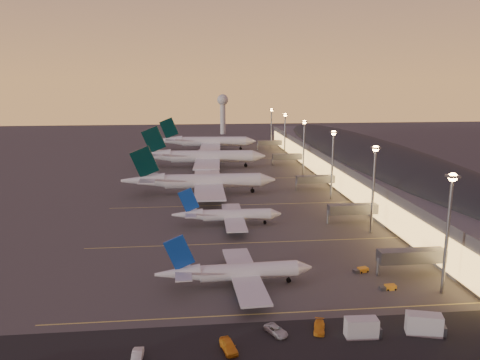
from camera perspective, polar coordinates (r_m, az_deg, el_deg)
name	(u,v)px	position (r m, az deg, el deg)	size (l,w,h in m)	color
ground	(249,237)	(134.86, 1.13, -6.94)	(700.00, 700.00, 0.00)	#413E3C
airliner_narrow_south	(235,272)	(103.33, -0.56, -11.17)	(34.47, 30.78, 12.32)	silver
airliner_narrow_north	(227,215)	(144.63, -1.56, -4.31)	(33.82, 30.11, 12.12)	silver
airliner_wide_near	(200,181)	(184.14, -4.95, -0.17)	(60.33, 54.74, 19.36)	silver
airliner_wide_mid	(200,157)	(239.87, -4.86, 2.85)	(67.19, 61.27, 21.50)	silver
airliner_wide_far	(205,142)	(299.80, -4.26, 4.69)	(65.46, 59.71, 20.94)	silver
terminal_building	(367,160)	(216.43, 15.20, 2.32)	(56.35, 255.00, 17.46)	#505055
light_masts	(315,144)	(200.12, 9.16, 4.37)	(2.20, 217.20, 25.90)	slate
radar_tower	(223,107)	(387.98, -2.11, 8.84)	(9.00, 9.00, 32.50)	silver
service_lane	(289,345)	(84.60, 6.03, -19.32)	(260.00, 16.00, 0.01)	black
lane_markings	(236,201)	(172.94, -0.49, -2.63)	(90.00, 180.36, 0.00)	#D8C659
baggage_tug_a	(388,287)	(107.59, 17.64, -12.37)	(3.55, 1.69, 1.04)	orange
baggage_tug_b	(361,270)	(114.77, 14.55, -10.59)	(3.81, 2.25, 1.07)	orange
catering_truck_a	(363,328)	(88.16, 14.79, -17.07)	(6.28, 2.67, 3.48)	silver
catering_truck_b	(426,325)	(92.26, 21.73, -16.09)	(7.12, 4.30, 3.75)	silver
service_van_a	(137,357)	(81.42, -12.43, -20.28)	(1.66, 4.75, 1.57)	silver
service_van_b	(229,346)	(82.16, -1.39, -19.56)	(2.12, 5.26, 1.79)	orange
service_van_c	(276,330)	(87.00, 4.42, -17.80)	(2.30, 5.00, 1.39)	silver
service_van_d	(319,327)	(88.81, 9.65, -17.28)	(1.96, 4.83, 1.40)	orange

